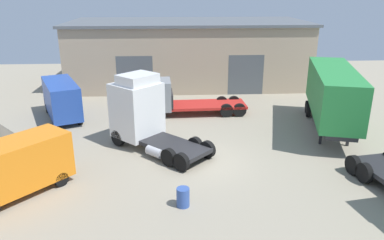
% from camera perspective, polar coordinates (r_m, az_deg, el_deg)
% --- Properties ---
extents(ground_plane, '(60.00, 60.00, 0.00)m').
position_cam_1_polar(ground_plane, '(20.98, 1.86, -6.47)').
color(ground_plane, gray).
extents(warehouse_building, '(23.08, 10.44, 6.19)m').
position_cam_1_polar(warehouse_building, '(38.28, -0.59, 10.29)').
color(warehouse_building, tan).
rests_on(warehouse_building, ground_plane).
extents(tractor_unit_white, '(6.31, 6.22, 4.40)m').
position_cam_1_polar(tractor_unit_white, '(22.76, -7.67, 1.11)').
color(tractor_unit_white, silver).
rests_on(tractor_unit_white, ground_plane).
extents(container_trailer_green, '(4.82, 9.62, 4.24)m').
position_cam_1_polar(container_trailer_green, '(26.38, 20.67, 3.91)').
color(container_trailer_green, '#28843D').
rests_on(container_trailer_green, ground_plane).
extents(delivery_van_orange, '(4.86, 5.13, 2.62)m').
position_cam_1_polar(delivery_van_orange, '(19.07, -25.77, -6.58)').
color(delivery_van_orange, orange).
rests_on(delivery_van_orange, ground_plane).
extents(flatbed_truck_grey, '(7.73, 2.71, 2.70)m').
position_cam_1_polar(flatbed_truck_grey, '(28.52, -2.88, 3.38)').
color(flatbed_truck_grey, gray).
rests_on(flatbed_truck_grey, ground_plane).
extents(delivery_van_blue, '(4.03, 5.83, 2.75)m').
position_cam_1_polar(delivery_van_blue, '(29.32, -19.30, 3.13)').
color(delivery_van_blue, '#2347A3').
rests_on(delivery_van_blue, ground_plane).
extents(gravel_pile, '(3.40, 3.40, 1.83)m').
position_cam_1_polar(gravel_pile, '(24.53, -27.06, -2.45)').
color(gravel_pile, '#565147').
rests_on(gravel_pile, ground_plane).
extents(oil_drum, '(0.58, 0.58, 0.88)m').
position_cam_1_polar(oil_drum, '(16.87, -1.38, -11.69)').
color(oil_drum, '#33519E').
rests_on(oil_drum, ground_plane).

